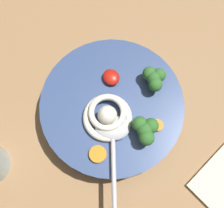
# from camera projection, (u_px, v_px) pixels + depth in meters

# --- Properties ---
(table_slab) EXTENTS (1.23, 1.23, 0.04)m
(table_slab) POSITION_uv_depth(u_px,v_px,m) (117.00, 99.00, 0.58)
(table_slab) COLOR #936D47
(table_slab) RESTS_ON ground
(soup_bowl) EXTENTS (0.26, 0.26, 0.05)m
(soup_bowl) POSITION_uv_depth(u_px,v_px,m) (112.00, 108.00, 0.53)
(soup_bowl) COLOR #334775
(soup_bowl) RESTS_ON table_slab
(noodle_pile) EXTENTS (0.09, 0.09, 0.04)m
(noodle_pile) POSITION_uv_depth(u_px,v_px,m) (107.00, 116.00, 0.49)
(noodle_pile) COLOR silver
(noodle_pile) RESTS_ON soup_bowl
(soup_spoon) EXTENTS (0.16, 0.12, 0.02)m
(soup_spoon) POSITION_uv_depth(u_px,v_px,m) (113.00, 136.00, 0.48)
(soup_spoon) COLOR #B7B7BC
(soup_spoon) RESTS_ON soup_bowl
(chili_sauce_dollop) EXTENTS (0.03, 0.03, 0.01)m
(chili_sauce_dollop) POSITION_uv_depth(u_px,v_px,m) (110.00, 78.00, 0.51)
(chili_sauce_dollop) COLOR #B2190F
(chili_sauce_dollop) RESTS_ON soup_bowl
(broccoli_floret_beside_noodles) EXTENTS (0.05, 0.04, 0.04)m
(broccoli_floret_beside_noodles) POSITION_uv_depth(u_px,v_px,m) (145.00, 129.00, 0.47)
(broccoli_floret_beside_noodles) COLOR #7A9E60
(broccoli_floret_beside_noodles) RESTS_ON soup_bowl
(broccoli_floret_beside_chili) EXTENTS (0.05, 0.04, 0.04)m
(broccoli_floret_beside_chili) POSITION_uv_depth(u_px,v_px,m) (154.00, 78.00, 0.49)
(broccoli_floret_beside_chili) COLOR #7A9E60
(broccoli_floret_beside_chili) RESTS_ON soup_bowl
(carrot_slice_right) EXTENTS (0.02, 0.02, 0.01)m
(carrot_slice_right) POSITION_uv_depth(u_px,v_px,m) (157.00, 125.00, 0.49)
(carrot_slice_right) COLOR orange
(carrot_slice_right) RESTS_ON soup_bowl
(carrot_slice_far) EXTENTS (0.03, 0.03, 0.01)m
(carrot_slice_far) POSITION_uv_depth(u_px,v_px,m) (98.00, 154.00, 0.48)
(carrot_slice_far) COLOR orange
(carrot_slice_far) RESTS_ON soup_bowl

